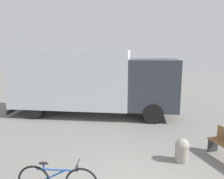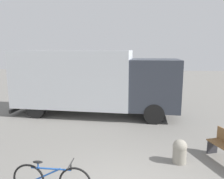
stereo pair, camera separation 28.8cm
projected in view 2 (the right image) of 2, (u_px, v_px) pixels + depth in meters
delivery_truck at (93, 80)px, 10.50m from camera, size 7.94×2.82×3.10m
bollard_near_bench at (180, 151)px, 6.06m from camera, size 0.39×0.39×0.68m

